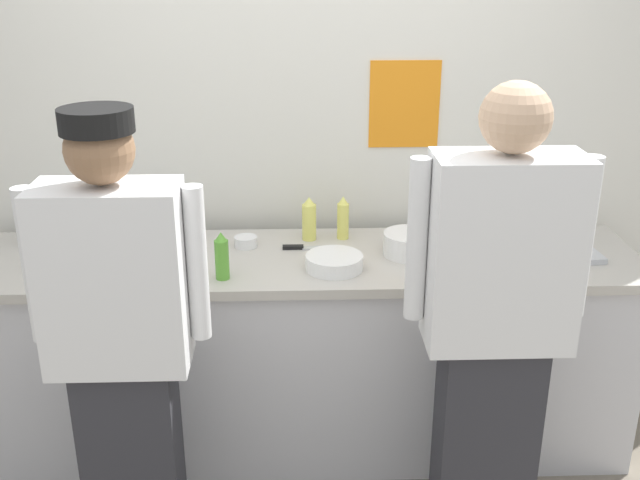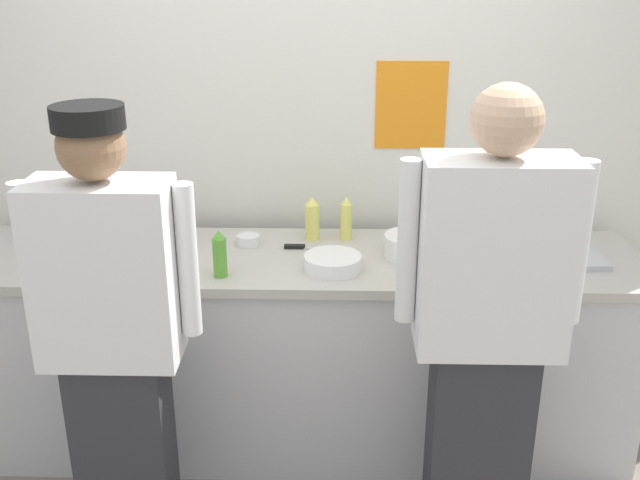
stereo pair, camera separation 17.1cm
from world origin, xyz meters
The scene contains 16 objects.
wall_back centered at (0.00, 0.82, 1.47)m, with size 4.53×0.11×2.95m.
prep_counter centered at (0.00, 0.36, 0.46)m, with size 2.89×0.67×0.91m.
chef_near_left centered at (-0.60, -0.30, 0.90)m, with size 0.61×0.24×1.68m.
chef_center centered at (0.68, -0.27, 0.93)m, with size 0.63×0.24×1.75m.
plate_stack_front centered at (0.15, 0.22, 0.94)m, with size 0.23×0.23×0.06m.
plate_stack_rear centered at (0.47, 0.37, 0.96)m, with size 0.22×0.22×0.10m.
mixing_bowl_steel centered at (-0.65, 0.43, 0.97)m, with size 0.34×0.34×0.12m, color #B7BABF.
sheet_tray centered at (1.00, 0.36, 0.92)m, with size 0.52×0.32×0.02m, color #B7BABF.
squeeze_bottle_primary centered at (-0.30, 0.14, 1.01)m, with size 0.06×0.06×0.19m.
squeeze_bottle_secondary centered at (0.05, 0.56, 1.01)m, with size 0.06×0.06×0.20m.
squeeze_bottle_spare centered at (0.20, 0.57, 1.01)m, with size 0.05×0.05×0.20m.
ramekin_yellow_sauce centered at (-0.81, 0.17, 0.94)m, with size 0.09×0.09×0.05m.
ramekin_orange_sauce centered at (-0.23, 0.48, 0.94)m, with size 0.10×0.10×0.05m.
ramekin_red_sauce centered at (-1.06, 0.28, 0.93)m, with size 0.08×0.08×0.04m.
deli_cup centered at (-1.16, 0.55, 0.97)m, with size 0.09×0.09×0.11m, color white.
chefs_knife centered at (0.05, 0.44, 0.92)m, with size 0.28×0.03×0.02m.
Camera 2 is at (0.16, -2.53, 2.11)m, focal length 41.75 mm.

